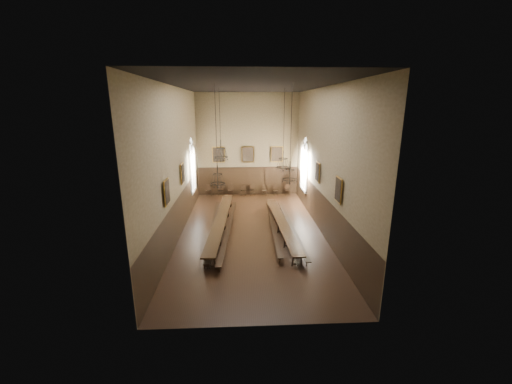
{
  "coord_description": "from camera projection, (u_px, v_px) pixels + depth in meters",
  "views": [
    {
      "loc": [
        -0.65,
        -18.87,
        7.89
      ],
      "look_at": [
        0.36,
        1.5,
        2.26
      ],
      "focal_mm": 22.0,
      "sensor_mm": 36.0,
      "label": 1
    }
  ],
  "objects": [
    {
      "name": "chandelier_front_right",
      "position": [
        290.0,
        173.0,
        17.03
      ],
      "size": [
        0.82,
        0.82,
        5.15
      ],
      "color": "black",
      "rests_on": "ceiling"
    },
    {
      "name": "chandelier_back_right",
      "position": [
        283.0,
        163.0,
        21.46
      ],
      "size": [
        0.93,
        0.93,
        5.37
      ],
      "color": "black",
      "rests_on": "ceiling"
    },
    {
      "name": "wall_left",
      "position": [
        177.0,
        164.0,
        18.88
      ],
      "size": [
        0.02,
        18.0,
        9.0
      ],
      "primitive_type": "cube",
      "color": "#786649",
      "rests_on": "ground"
    },
    {
      "name": "wall_right",
      "position": [
        324.0,
        163.0,
        19.32
      ],
      "size": [
        0.02,
        18.0,
        9.0
      ],
      "primitive_type": "cube",
      "color": "#786649",
      "rests_on": "ground"
    },
    {
      "name": "portrait_left_1",
      "position": [
        167.0,
        192.0,
        15.73
      ],
      "size": [
        0.12,
        1.0,
        1.3
      ],
      "color": "#A37427",
      "rests_on": "wall_left"
    },
    {
      "name": "chair_6",
      "position": [
        275.0,
        192.0,
        28.57
      ],
      "size": [
        0.44,
        0.44,
        0.86
      ],
      "rotation": [
        0.0,
        0.0,
        0.17
      ],
      "color": "black",
      "rests_on": "floor"
    },
    {
      "name": "bench_right_outer",
      "position": [
        291.0,
        228.0,
        20.23
      ],
      "size": [
        0.49,
        9.83,
        0.44
      ],
      "rotation": [
        0.0,
        0.0,
        0.02
      ],
      "color": "black",
      "rests_on": "floor"
    },
    {
      "name": "chair_3",
      "position": [
        243.0,
        192.0,
        28.42
      ],
      "size": [
        0.49,
        0.49,
        1.0
      ],
      "rotation": [
        0.0,
        0.0,
        -0.12
      ],
      "color": "black",
      "rests_on": "floor"
    },
    {
      "name": "chair_1",
      "position": [
        221.0,
        193.0,
        28.35
      ],
      "size": [
        0.43,
        0.43,
        0.97
      ],
      "rotation": [
        0.0,
        0.0,
        -0.01
      ],
      "color": "black",
      "rests_on": "floor"
    },
    {
      "name": "bench_left_outer",
      "position": [
        214.0,
        228.0,
        20.15
      ],
      "size": [
        0.43,
        10.22,
        0.46
      ],
      "rotation": [
        0.0,
        0.0,
        0.01
      ],
      "color": "black",
      "rests_on": "floor"
    },
    {
      "name": "portrait_back_0",
      "position": [
        218.0,
        155.0,
        27.74
      ],
      "size": [
        1.1,
        0.12,
        1.4
      ],
      "color": "#A37427",
      "rests_on": "wall_back"
    },
    {
      "name": "chair_4",
      "position": [
        252.0,
        192.0,
        28.5
      ],
      "size": [
        0.49,
        0.49,
        1.01
      ],
      "rotation": [
        0.0,
        0.0,
        0.11
      ],
      "color": "black",
      "rests_on": "floor"
    },
    {
      "name": "window_right",
      "position": [
        305.0,
        164.0,
        24.9
      ],
      "size": [
        0.2,
        2.2,
        4.6
      ],
      "primitive_type": null,
      "color": "white",
      "rests_on": "wall_right"
    },
    {
      "name": "bench_left_inner",
      "position": [
        228.0,
        229.0,
        19.99
      ],
      "size": [
        0.92,
        10.47,
        0.47
      ],
      "rotation": [
        0.0,
        0.0,
        -0.06
      ],
      "color": "black",
      "rests_on": "floor"
    },
    {
      "name": "portrait_right_1",
      "position": [
        339.0,
        190.0,
        16.15
      ],
      "size": [
        0.12,
        1.0,
        1.3
      ],
      "color": "#A37427",
      "rests_on": "wall_right"
    },
    {
      "name": "chandelier_front_left",
      "position": [
        218.0,
        177.0,
        16.77
      ],
      "size": [
        0.8,
        0.8,
        5.3
      ],
      "color": "black",
      "rests_on": "ceiling"
    },
    {
      "name": "portrait_back_2",
      "position": [
        277.0,
        154.0,
        27.99
      ],
      "size": [
        1.1,
        0.12,
        1.4
      ],
      "color": "#A37427",
      "rests_on": "wall_back"
    },
    {
      "name": "chandelier_back_left",
      "position": [
        221.0,
        153.0,
        21.18
      ],
      "size": [
        0.94,
        0.94,
        4.65
      ],
      "color": "black",
      "rests_on": "ceiling"
    },
    {
      "name": "floor",
      "position": [
        252.0,
        232.0,
        20.3
      ],
      "size": [
        9.0,
        18.0,
        0.02
      ],
      "primitive_type": "cube",
      "color": "black",
      "rests_on": "ground"
    },
    {
      "name": "table_left",
      "position": [
        221.0,
        225.0,
        20.3
      ],
      "size": [
        1.35,
        10.78,
        0.84
      ],
      "rotation": [
        0.0,
        0.0,
        -0.06
      ],
      "color": "black",
      "rests_on": "floor"
    },
    {
      "name": "chair_7",
      "position": [
        287.0,
        192.0,
        28.62
      ],
      "size": [
        0.53,
        0.53,
        1.02
      ],
      "rotation": [
        0.0,
        0.0,
        0.2
      ],
      "color": "black",
      "rests_on": "floor"
    },
    {
      "name": "ceiling",
      "position": [
        251.0,
        85.0,
        17.9
      ],
      "size": [
        9.0,
        18.0,
        0.02
      ],
      "primitive_type": "cube",
      "color": "black",
      "rests_on": "ground"
    },
    {
      "name": "chair_2",
      "position": [
        231.0,
        192.0,
        28.43
      ],
      "size": [
        0.48,
        0.48,
        0.98
      ],
      "rotation": [
        0.0,
        0.0,
        0.1
      ],
      "color": "black",
      "rests_on": "floor"
    },
    {
      "name": "chair_0",
      "position": [
        209.0,
        192.0,
        28.34
      ],
      "size": [
        0.47,
        0.47,
        1.01
      ],
      "rotation": [
        0.0,
        0.0,
        0.05
      ],
      "color": "black",
      "rests_on": "floor"
    },
    {
      "name": "portrait_right_0",
      "position": [
        318.0,
        172.0,
        20.49
      ],
      "size": [
        0.12,
        1.0,
        1.3
      ],
      "color": "#A37427",
      "rests_on": "wall_right"
    },
    {
      "name": "wall_front",
      "position": [
        261.0,
        211.0,
        10.43
      ],
      "size": [
        9.0,
        0.02,
        9.0
      ],
      "primitive_type": "cube",
      "color": "#786649",
      "rests_on": "ground"
    },
    {
      "name": "wall_back",
      "position": [
        248.0,
        145.0,
        27.78
      ],
      "size": [
        9.0,
        0.02,
        9.0
      ],
      "primitive_type": "cube",
      "color": "#786649",
      "rests_on": "ground"
    },
    {
      "name": "bench_right_inner",
      "position": [
        273.0,
        226.0,
        20.46
      ],
      "size": [
        0.48,
        9.48,
        0.43
      ],
      "rotation": [
        0.0,
        0.0,
        -0.02
      ],
      "color": "black",
      "rests_on": "floor"
    },
    {
      "name": "window_left",
      "position": [
        192.0,
        165.0,
        24.48
      ],
      "size": [
        0.2,
        2.2,
        4.6
      ],
      "primitive_type": null,
      "color": "white",
      "rests_on": "wall_left"
    },
    {
      "name": "wainscot_panelling",
      "position": [
        251.0,
        214.0,
        19.97
      ],
      "size": [
        9.0,
        18.0,
        2.5
      ],
      "primitive_type": null,
      "color": "black",
      "rests_on": "floor"
    },
    {
      "name": "chair_5",
      "position": [
        264.0,
        192.0,
        28.48
      ],
      "size": [
        0.46,
        0.46,
        0.93
      ],
      "rotation": [
        0.0,
        0.0,
        -0.13
      ],
      "color": "black",
      "rests_on": "floor"
    },
    {
      "name": "portrait_left_0",
      "position": [
        183.0,
        173.0,
        20.07
      ],
      "size": [
        0.12,
        1.0,
        1.3
      ],
      "color": "#A37427",
      "rests_on": "wall_left"
    },
    {
      "name": "portrait_back_1",
      "position": [
        248.0,
        154.0,
        27.86
      ],
      "size": [
        1.1,
        0.12,
        1.4
      ],
      "color": "#A37427",
      "rests_on": "wall_back"
    },
    {
      "name": "table_right",
      "position": [
        282.0,
        227.0,
        20.04
      ],
      "size": [
        1.15,
        9.67,
        0.75
      ],
      "rotation": [
        0.0,
        0.0,
        0.05
      ],
      "color": "black",
      "rests_on": "floor"
    }
  ]
}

